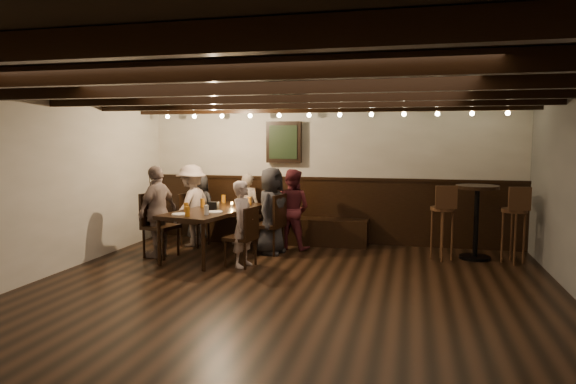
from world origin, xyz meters
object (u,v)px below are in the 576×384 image
(person_left_near, at_px, (192,205))
(bar_stool_right, at_px, (513,235))
(chair_left_far, at_px, (160,237))
(person_right_far, at_px, (243,224))
(person_right_near, at_px, (271,211))
(person_bench_centre, at_px, (248,208))
(chair_right_near, at_px, (270,235))
(high_top_table, at_px, (477,211))
(person_left_far, at_px, (158,211))
(bar_stool_left, at_px, (442,232))
(chair_right_far, at_px, (242,248))
(chair_left_near, at_px, (194,230))
(person_bench_right, at_px, (292,209))
(person_bench_left, at_px, (200,207))
(dining_table, at_px, (215,213))

(person_left_near, bearing_deg, bar_stool_right, 100.09)
(chair_left_far, bearing_deg, person_right_far, 90.00)
(person_right_near, bearing_deg, person_bench_centre, 51.34)
(chair_left_far, distance_m, chair_right_near, 1.70)
(high_top_table, bearing_deg, person_left_far, -168.22)
(high_top_table, relative_size, bar_stool_left, 0.99)
(chair_right_near, xyz_separation_m, person_bench_centre, (-0.60, 0.72, 0.32))
(person_bench_centre, height_order, person_right_near, person_right_near)
(chair_right_far, bearing_deg, person_left_near, 58.49)
(chair_right_far, height_order, person_bench_centre, person_bench_centre)
(person_right_far, bearing_deg, bar_stool_right, -62.87)
(chair_left_near, bearing_deg, person_right_far, 58.50)
(chair_left_far, xyz_separation_m, person_left_far, (-0.03, 0.01, 0.40))
(person_bench_centre, height_order, person_left_near, person_left_near)
(person_right_far, bearing_deg, person_bench_centre, 26.57)
(chair_left_far, height_order, chair_right_far, chair_left_far)
(person_bench_right, height_order, person_right_far, person_bench_right)
(chair_left_far, height_order, high_top_table, high_top_table)
(person_bench_right, bearing_deg, chair_left_near, 15.54)
(person_bench_left, xyz_separation_m, person_right_near, (1.54, -0.75, 0.08))
(person_bench_left, distance_m, person_right_near, 1.71)
(dining_table, height_order, chair_right_far, chair_right_far)
(chair_right_far, xyz_separation_m, high_top_table, (3.29, 1.26, 0.47))
(chair_right_near, relative_size, person_bench_left, 0.78)
(chair_right_near, distance_m, high_top_table, 3.17)
(dining_table, distance_m, chair_left_far, 0.92)
(person_left_near, distance_m, bar_stool_right, 5.07)
(chair_right_far, bearing_deg, chair_left_near, 57.94)
(chair_left_near, bearing_deg, chair_left_far, -0.13)
(person_bench_left, bearing_deg, dining_table, 135.00)
(chair_left_near, bearing_deg, person_left_near, -90.00)
(person_right_far, distance_m, bar_stool_left, 2.96)
(chair_right_near, height_order, person_bench_left, person_bench_left)
(chair_left_far, bearing_deg, person_bench_left, -172.44)
(person_bench_right, distance_m, person_left_near, 1.71)
(high_top_table, bearing_deg, chair_left_near, -178.64)
(dining_table, distance_m, person_bench_left, 1.27)
(dining_table, distance_m, person_bench_right, 1.27)
(bar_stool_right, bearing_deg, person_right_near, 171.93)
(chair_right_far, height_order, person_bench_left, person_bench_left)
(person_bench_left, distance_m, person_left_far, 1.36)
(person_bench_centre, distance_m, person_left_far, 1.68)
(chair_left_near, bearing_deg, person_right_near, 90.00)
(bar_stool_left, height_order, bar_stool_right, same)
(chair_right_near, height_order, bar_stool_right, bar_stool_right)
(chair_left_far, relative_size, high_top_table, 0.88)
(chair_left_far, relative_size, chair_right_far, 1.15)
(bar_stool_right, bearing_deg, bar_stool_left, 171.22)
(chair_right_near, distance_m, chair_right_far, 0.90)
(chair_right_far, bearing_deg, bar_stool_left, -58.63)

